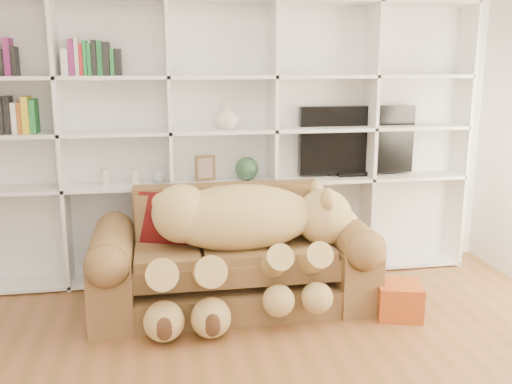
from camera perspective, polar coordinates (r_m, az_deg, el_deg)
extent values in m
cube|color=silver|center=(5.07, -3.66, 6.95)|extent=(5.00, 0.02, 2.70)
cube|color=white|center=(5.05, -3.59, 5.21)|extent=(4.40, 0.03, 2.40)
cube|color=white|center=(4.92, -18.88, 4.34)|extent=(0.03, 0.35, 2.40)
cube|color=white|center=(4.86, -8.55, 4.80)|extent=(0.03, 0.35, 2.40)
cube|color=white|center=(4.96, 1.70, 5.10)|extent=(0.03, 0.35, 2.40)
cube|color=white|center=(5.21, 11.26, 5.23)|extent=(0.03, 0.35, 2.40)
cube|color=white|center=(5.59, 19.74, 5.23)|extent=(0.03, 0.35, 2.40)
cube|color=white|center=(5.18, -3.21, -7.95)|extent=(4.40, 0.35, 0.03)
cube|color=white|center=(4.95, -3.32, 0.96)|extent=(4.40, 0.35, 0.03)
cube|color=white|center=(4.88, -3.39, 6.13)|extent=(4.40, 0.35, 0.03)
cube|color=white|center=(4.85, -3.46, 11.42)|extent=(4.40, 0.35, 0.03)
cube|color=brown|center=(4.55, -2.25, -9.95)|extent=(2.04, 0.83, 0.21)
cube|color=brown|center=(4.42, -2.26, -6.21)|extent=(1.51, 0.68, 0.29)
cube|color=brown|center=(4.72, -2.91, -2.37)|extent=(1.51, 0.19, 0.53)
cube|color=brown|center=(4.47, -14.08, -8.56)|extent=(0.31, 0.92, 0.53)
cube|color=brown|center=(4.69, 8.93, -7.28)|extent=(0.31, 0.92, 0.53)
cylinder|color=brown|center=(4.38, -14.27, -5.31)|extent=(0.31, 0.87, 0.31)
cylinder|color=brown|center=(4.61, 9.05, -4.16)|extent=(0.31, 0.87, 0.31)
ellipsoid|color=tan|center=(4.31, -1.60, -2.55)|extent=(1.16, 0.56, 0.50)
sphere|color=tan|center=(4.25, -7.46, -2.15)|extent=(0.44, 0.44, 0.44)
sphere|color=tan|center=(4.46, 6.81, -2.51)|extent=(0.44, 0.44, 0.44)
sphere|color=beige|center=(4.52, 8.84, -3.13)|extent=(0.22, 0.22, 0.22)
sphere|color=#442918|center=(4.55, 9.85, -3.19)|extent=(0.07, 0.07, 0.07)
ellipsoid|color=tan|center=(4.26, 7.21, -0.74)|extent=(0.10, 0.17, 0.17)
ellipsoid|color=tan|center=(4.55, 6.07, 0.16)|extent=(0.10, 0.17, 0.17)
sphere|color=tan|center=(4.23, -9.38, -1.05)|extent=(0.15, 0.15, 0.15)
cylinder|color=tan|center=(4.13, 1.83, -7.16)|extent=(0.19, 0.53, 0.39)
cylinder|color=tan|center=(4.19, 5.59, -6.90)|extent=(0.19, 0.53, 0.39)
cylinder|color=tan|center=(4.06, -9.37, -8.27)|extent=(0.22, 0.62, 0.45)
cylinder|color=tan|center=(4.08, -4.84, -8.07)|extent=(0.22, 0.62, 0.45)
sphere|color=tan|center=(4.06, 2.30, -10.88)|extent=(0.23, 0.23, 0.23)
sphere|color=tan|center=(4.12, 6.16, -10.55)|extent=(0.23, 0.23, 0.23)
sphere|color=tan|center=(4.01, -9.19, -12.59)|extent=(0.28, 0.28, 0.28)
sphere|color=tan|center=(4.02, -4.54, -12.37)|extent=(0.28, 0.28, 0.28)
cube|color=#570F0F|center=(4.51, -8.95, -2.76)|extent=(0.48, 0.37, 0.44)
cube|color=#AE4717|center=(4.48, 14.11, -10.44)|extent=(0.39, 0.37, 0.26)
cube|color=black|center=(5.22, 10.03, 5.17)|extent=(1.06, 0.08, 0.61)
cube|color=black|center=(5.27, 9.90, 1.90)|extent=(0.35, 0.18, 0.04)
cube|color=brown|center=(4.91, -5.10, 2.42)|extent=(0.17, 0.06, 0.22)
sphere|color=#2B5334|center=(4.96, -0.93, 2.35)|extent=(0.20, 0.20, 0.20)
cylinder|color=beige|center=(4.92, -14.87, 1.48)|extent=(0.09, 0.09, 0.14)
cylinder|color=beige|center=(4.91, -11.98, 1.57)|extent=(0.09, 0.09, 0.13)
sphere|color=silver|center=(4.91, -9.66, 1.54)|extent=(0.10, 0.10, 0.10)
imported|color=silver|center=(4.87, -2.90, 7.58)|extent=(0.26, 0.26, 0.22)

